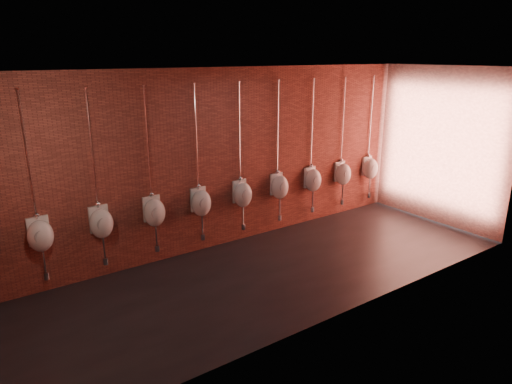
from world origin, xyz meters
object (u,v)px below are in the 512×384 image
urinal_5 (243,194)px  urinal_8 (343,173)px  urinal_1 (40,235)px  urinal_7 (313,180)px  urinal_3 (154,212)px  urinal_6 (280,186)px  urinal_2 (101,222)px  urinal_9 (370,168)px  urinal_4 (201,202)px

urinal_5 → urinal_8: same height
urinal_1 → urinal_7: size_ratio=1.00×
urinal_1 → urinal_3: bearing=0.0°
urinal_6 → urinal_7: (0.86, 0.00, 0.00)m
urinal_6 → urinal_7: 0.86m
urinal_2 → urinal_5: size_ratio=1.00×
urinal_5 → urinal_3: bearing=180.0°
urinal_1 → urinal_8: same height
urinal_1 → urinal_7: bearing=0.0°
urinal_6 → urinal_7: size_ratio=1.00×
urinal_3 → urinal_5: size_ratio=1.00×
urinal_3 → urinal_6: 2.59m
urinal_7 → urinal_9: (1.73, 0.00, 0.00)m
urinal_5 → urinal_9: same height
urinal_5 → urinal_6: (0.86, 0.00, 0.00)m
urinal_2 → urinal_6: (3.46, 0.00, 0.00)m
urinal_2 → urinal_9: bearing=0.0°
urinal_3 → urinal_9: 5.18m
urinal_1 → urinal_4: size_ratio=1.00×
urinal_1 → urinal_5: bearing=0.0°
urinal_1 → urinal_7: 5.18m
urinal_1 → urinal_7: (5.18, 0.00, 0.00)m
urinal_1 → urinal_2: (0.86, 0.00, 0.00)m
urinal_4 → urinal_5: bearing=0.0°
urinal_2 → urinal_3: (0.86, 0.00, 0.00)m
urinal_3 → urinal_8: same height
urinal_9 → urinal_3: bearing=180.0°
urinal_4 → urinal_9: bearing=0.0°
urinal_5 → urinal_9: size_ratio=1.00×
urinal_5 → urinal_6: 0.86m
urinal_8 → urinal_9: size_ratio=1.00×
urinal_1 → urinal_6: size_ratio=1.00×
urinal_4 → urinal_7: 2.59m
urinal_3 → urinal_8: bearing=0.0°
urinal_4 → urinal_2: bearing=180.0°
urinal_6 → urinal_8: (1.73, 0.00, 0.00)m
urinal_1 → urinal_2: same height
urinal_4 → urinal_6: 1.73m
urinal_6 → urinal_9: (2.59, 0.00, 0.00)m
urinal_2 → urinal_4: 1.73m
urinal_4 → urinal_8: same height
urinal_1 → urinal_2: size_ratio=1.00×
urinal_9 → urinal_4: bearing=180.0°
urinal_3 → urinal_9: size_ratio=1.00×
urinal_6 → urinal_8: 1.73m
urinal_5 → urinal_8: 2.59m
urinal_6 → urinal_2: bearing=180.0°
urinal_1 → urinal_4: (2.59, 0.00, 0.00)m
urinal_3 → urinal_7: size_ratio=1.00×
urinal_9 → urinal_1: bearing=180.0°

